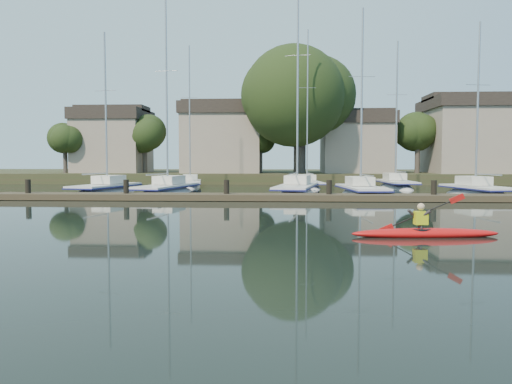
{
  "coord_description": "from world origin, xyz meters",
  "views": [
    {
      "loc": [
        0.29,
        -15.14,
        2.4
      ],
      "look_at": [
        -0.68,
        3.16,
        1.2
      ],
      "focal_mm": 35.0,
      "sensor_mm": 36.0,
      "label": 1
    }
  ],
  "objects_px": {
    "dock": "(277,197)",
    "sailboat_2": "(297,197)",
    "sailboat_0": "(106,196)",
    "sailboat_3": "(361,199)",
    "sailboat_5": "(190,189)",
    "sailboat_4": "(477,199)",
    "sailboat_7": "(396,191)",
    "sailboat_1": "(166,197)",
    "sailboat_6": "(307,189)",
    "kayak": "(425,231)"
  },
  "relations": [
    {
      "from": "sailboat_1",
      "to": "sailboat_2",
      "type": "xyz_separation_m",
      "value": [
        9.0,
        0.19,
        -0.0
      ]
    },
    {
      "from": "sailboat_3",
      "to": "sailboat_4",
      "type": "distance_m",
      "value": 7.65
    },
    {
      "from": "sailboat_0",
      "to": "kayak",
      "type": "bearing_deg",
      "value": -36.11
    },
    {
      "from": "sailboat_4",
      "to": "sailboat_6",
      "type": "distance_m",
      "value": 14.15
    },
    {
      "from": "sailboat_3",
      "to": "sailboat_1",
      "type": "bearing_deg",
      "value": 170.4
    },
    {
      "from": "dock",
      "to": "sailboat_7",
      "type": "xyz_separation_m",
      "value": [
        9.72,
        12.82,
        -0.4
      ]
    },
    {
      "from": "kayak",
      "to": "sailboat_7",
      "type": "xyz_separation_m",
      "value": [
        5.02,
        26.37,
        -0.38
      ]
    },
    {
      "from": "dock",
      "to": "sailboat_1",
      "type": "height_order",
      "value": "sailboat_1"
    },
    {
      "from": "sailboat_0",
      "to": "sailboat_2",
      "type": "xyz_separation_m",
      "value": [
        13.39,
        -0.13,
        0.0
      ]
    },
    {
      "from": "sailboat_4",
      "to": "sailboat_3",
      "type": "bearing_deg",
      "value": 173.03
    },
    {
      "from": "kayak",
      "to": "sailboat_2",
      "type": "xyz_separation_m",
      "value": [
        -3.44,
        18.63,
        -0.38
      ]
    },
    {
      "from": "sailboat_1",
      "to": "dock",
      "type": "bearing_deg",
      "value": -21.86
    },
    {
      "from": "sailboat_2",
      "to": "sailboat_6",
      "type": "bearing_deg",
      "value": 91.57
    },
    {
      "from": "kayak",
      "to": "sailboat_4",
      "type": "xyz_separation_m",
      "value": [
        8.4,
        17.88,
        -0.38
      ]
    },
    {
      "from": "sailboat_6",
      "to": "kayak",
      "type": "bearing_deg",
      "value": -90.87
    },
    {
      "from": "kayak",
      "to": "sailboat_6",
      "type": "height_order",
      "value": "sailboat_6"
    },
    {
      "from": "kayak",
      "to": "sailboat_5",
      "type": "distance_m",
      "value": 29.9
    },
    {
      "from": "sailboat_1",
      "to": "sailboat_6",
      "type": "xyz_separation_m",
      "value": [
        10.16,
        8.73,
        0.03
      ]
    },
    {
      "from": "sailboat_5",
      "to": "sailboat_6",
      "type": "relative_size",
      "value": 0.91
    },
    {
      "from": "sailboat_5",
      "to": "sailboat_2",
      "type": "bearing_deg",
      "value": -52.8
    },
    {
      "from": "sailboat_4",
      "to": "sailboat_7",
      "type": "relative_size",
      "value": 0.95
    },
    {
      "from": "sailboat_1",
      "to": "sailboat_7",
      "type": "height_order",
      "value": "sailboat_1"
    },
    {
      "from": "sailboat_7",
      "to": "sailboat_6",
      "type": "bearing_deg",
      "value": 171.96
    },
    {
      "from": "sailboat_2",
      "to": "sailboat_1",
      "type": "bearing_deg",
      "value": -169.53
    },
    {
      "from": "kayak",
      "to": "sailboat_2",
      "type": "bearing_deg",
      "value": 96.25
    },
    {
      "from": "sailboat_3",
      "to": "sailboat_7",
      "type": "relative_size",
      "value": 1.01
    },
    {
      "from": "sailboat_0",
      "to": "sailboat_3",
      "type": "height_order",
      "value": "sailboat_3"
    },
    {
      "from": "dock",
      "to": "sailboat_2",
      "type": "relative_size",
      "value": 2.09
    },
    {
      "from": "kayak",
      "to": "sailboat_0",
      "type": "height_order",
      "value": "sailboat_0"
    },
    {
      "from": "sailboat_1",
      "to": "sailboat_4",
      "type": "bearing_deg",
      "value": 8.88
    },
    {
      "from": "sailboat_4",
      "to": "sailboat_5",
      "type": "distance_m",
      "value": 22.8
    },
    {
      "from": "sailboat_2",
      "to": "sailboat_3",
      "type": "xyz_separation_m",
      "value": [
        4.2,
        -1.27,
        0.0
      ]
    },
    {
      "from": "sailboat_4",
      "to": "sailboat_7",
      "type": "distance_m",
      "value": 9.14
    },
    {
      "from": "dock",
      "to": "sailboat_5",
      "type": "bearing_deg",
      "value": 119.44
    },
    {
      "from": "sailboat_3",
      "to": "kayak",
      "type": "bearing_deg",
      "value": -97.45
    },
    {
      "from": "sailboat_0",
      "to": "sailboat_4",
      "type": "height_order",
      "value": "sailboat_4"
    },
    {
      "from": "dock",
      "to": "sailboat_3",
      "type": "bearing_deg",
      "value": 34.9
    },
    {
      "from": "sailboat_1",
      "to": "sailboat_6",
      "type": "distance_m",
      "value": 13.39
    },
    {
      "from": "dock",
      "to": "sailboat_5",
      "type": "distance_m",
      "value": 15.68
    },
    {
      "from": "sailboat_7",
      "to": "sailboat_1",
      "type": "bearing_deg",
      "value": -157.38
    },
    {
      "from": "sailboat_3",
      "to": "sailboat_6",
      "type": "xyz_separation_m",
      "value": [
        -3.05,
        9.81,
        0.03
      ]
    },
    {
      "from": "sailboat_4",
      "to": "kayak",
      "type": "bearing_deg",
      "value": -126.02
    },
    {
      "from": "dock",
      "to": "sailboat_7",
      "type": "height_order",
      "value": "sailboat_7"
    },
    {
      "from": "sailboat_3",
      "to": "sailboat_5",
      "type": "height_order",
      "value": "sailboat_3"
    },
    {
      "from": "sailboat_0",
      "to": "sailboat_6",
      "type": "height_order",
      "value": "sailboat_6"
    },
    {
      "from": "sailboat_0",
      "to": "sailboat_4",
      "type": "distance_m",
      "value": 25.24
    },
    {
      "from": "sailboat_0",
      "to": "sailboat_1",
      "type": "height_order",
      "value": "sailboat_1"
    },
    {
      "from": "dock",
      "to": "sailboat_5",
      "type": "xyz_separation_m",
      "value": [
        -7.71,
        13.66,
        -0.37
      ]
    },
    {
      "from": "sailboat_2",
      "to": "sailboat_5",
      "type": "relative_size",
      "value": 1.22
    },
    {
      "from": "sailboat_0",
      "to": "sailboat_6",
      "type": "relative_size",
      "value": 0.87
    }
  ]
}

